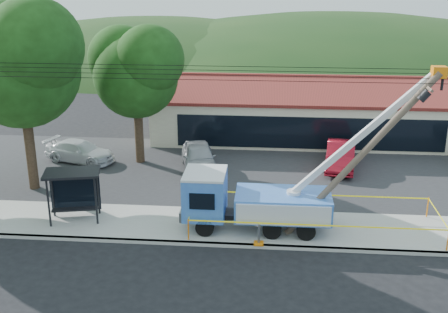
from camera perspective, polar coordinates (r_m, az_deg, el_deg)
ground at (r=24.11m, az=0.98°, el=-11.50°), size 120.00×120.00×0.00m
curb at (r=25.91m, az=1.31°, el=-9.01°), size 60.00×0.25×0.15m
sidewalk at (r=27.60m, az=1.58°, el=-7.17°), size 60.00×4.00×0.15m
parking_lot at (r=34.96m, az=2.38°, el=-1.46°), size 60.00×12.00×0.10m
strip_mall at (r=42.10m, az=8.40°, el=4.50°), size 22.50×8.53×4.67m
tree_west_near at (r=32.07m, az=-20.06°, el=9.39°), size 7.56×6.72×10.80m
tree_lot at (r=35.30m, az=-8.96°, el=8.90°), size 6.30×5.60×8.94m
hill_west at (r=78.47m, az=-7.23°, el=9.79°), size 78.40×56.00×28.00m
hill_center at (r=77.21m, az=11.49°, el=9.42°), size 89.60×64.00×32.00m
utility_truck at (r=26.76m, az=3.00°, el=-4.35°), size 11.49×3.77×7.99m
leaning_pole at (r=25.77m, az=14.31°, el=0.70°), size 6.39×1.74×7.93m
bus_shelter at (r=28.57m, az=-15.07°, el=-2.66°), size 2.93×2.16×2.55m
caution_tape at (r=27.35m, az=9.08°, el=-5.70°), size 11.66×3.60×1.04m
car_silver at (r=35.02m, az=-2.53°, el=-1.51°), size 3.01×5.21×1.67m
car_red at (r=36.14m, az=11.66°, el=-1.24°), size 2.35×5.07×1.61m
car_white at (r=37.67m, az=-14.33°, el=-0.61°), size 5.04×3.22×1.36m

